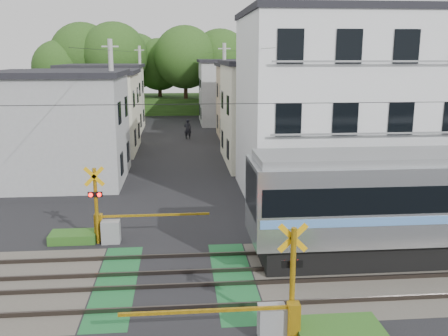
{
  "coord_description": "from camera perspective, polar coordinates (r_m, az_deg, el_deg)",
  "views": [
    {
      "loc": [
        0.23,
        -15.04,
        7.16
      ],
      "look_at": [
        2.04,
        5.0,
        2.58
      ],
      "focal_mm": 40.0,
      "sensor_mm": 36.0,
      "label": 1
    }
  ],
  "objects": [
    {
      "name": "crossing_signal_near",
      "position": [
        13.3,
        5.95,
        -16.28
      ],
      "size": [
        4.74,
        0.65,
        3.09
      ],
      "color": "#EBA80C",
      "rests_on": "ground"
    },
    {
      "name": "weed_patches",
      "position": [
        16.57,
        0.63,
        -12.09
      ],
      "size": [
        10.25,
        8.8,
        0.4
      ],
      "color": "#2D5E1E",
      "rests_on": "ground"
    },
    {
      "name": "tree_hill",
      "position": [
        62.67,
        -5.65,
        11.27
      ],
      "size": [
        40.0,
        13.39,
        10.98
      ],
      "color": "#2A4E1A",
      "rests_on": "ground"
    },
    {
      "name": "houses_row",
      "position": [
        41.15,
        -5.15,
        7.3
      ],
      "size": [
        22.07,
        31.35,
        6.8
      ],
      "color": "#A0A2A5",
      "rests_on": "ground"
    },
    {
      "name": "pedestrian",
      "position": [
        43.39,
        -4.16,
        4.46
      ],
      "size": [
        0.72,
        0.55,
        1.76
      ],
      "primitive_type": "imported",
      "rotation": [
        0.0,
        0.0,
        2.93
      ],
      "color": "black",
      "rests_on": "ground"
    },
    {
      "name": "apartment_block",
      "position": [
        26.01,
        13.51,
        6.93
      ],
      "size": [
        10.2,
        8.36,
        9.3
      ],
      "color": "white",
      "rests_on": "ground"
    },
    {
      "name": "ground",
      "position": [
        16.66,
        -5.58,
        -12.71
      ],
      "size": [
        120.0,
        120.0,
        0.0
      ],
      "primitive_type": "plane",
      "color": "black"
    },
    {
      "name": "track_bed",
      "position": [
        16.65,
        -5.59,
        -12.6
      ],
      "size": [
        120.0,
        120.0,
        0.14
      ],
      "color": "#47423A",
      "rests_on": "ground"
    },
    {
      "name": "crossing_signal_far",
      "position": [
        19.98,
        -13.06,
        -6.37
      ],
      "size": [
        4.74,
        0.65,
        3.09
      ],
      "color": "#EBA80C",
      "rests_on": "ground"
    },
    {
      "name": "utility_poles",
      "position": [
        38.19,
        -7.14,
        8.09
      ],
      "size": [
        7.9,
        42.0,
        8.0
      ],
      "color": "#A5A5A0",
      "rests_on": "ground"
    },
    {
      "name": "catenary",
      "position": [
        16.51,
        15.43,
        0.23
      ],
      "size": [
        60.0,
        5.04,
        7.0
      ],
      "color": "#2D2D33",
      "rests_on": "ground"
    }
  ]
}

